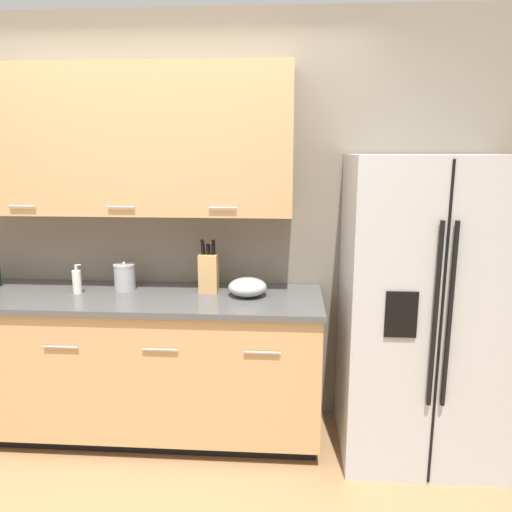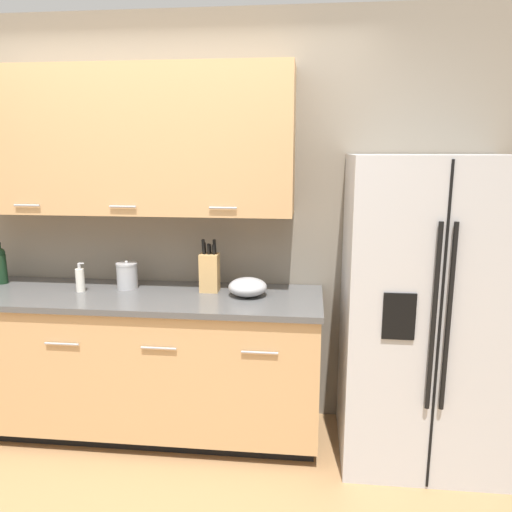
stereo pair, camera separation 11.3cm
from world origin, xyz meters
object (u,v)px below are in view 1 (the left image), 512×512
(knife_block, at_px, (209,272))
(steel_canister, at_px, (125,277))
(mixing_bowl, at_px, (247,287))
(refrigerator, at_px, (422,310))
(soap_dispenser, at_px, (77,281))

(knife_block, distance_m, steel_canister, 0.53)
(steel_canister, bearing_deg, mixing_bowl, -6.06)
(refrigerator, height_order, soap_dispenser, refrigerator)
(refrigerator, height_order, knife_block, refrigerator)
(steel_canister, xyz_separation_m, mixing_bowl, (0.78, -0.08, -0.03))
(refrigerator, bearing_deg, soap_dispenser, 178.58)
(knife_block, xyz_separation_m, steel_canister, (-0.53, 0.01, -0.04))
(soap_dispenser, distance_m, steel_canister, 0.28)
(knife_block, distance_m, mixing_bowl, 0.27)
(refrigerator, relative_size, knife_block, 5.31)
(steel_canister, bearing_deg, knife_block, -1.02)
(knife_block, height_order, steel_canister, knife_block)
(soap_dispenser, xyz_separation_m, steel_canister, (0.26, 0.10, 0.01))
(steel_canister, height_order, mixing_bowl, steel_canister)
(mixing_bowl, bearing_deg, soap_dispenser, -179.00)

